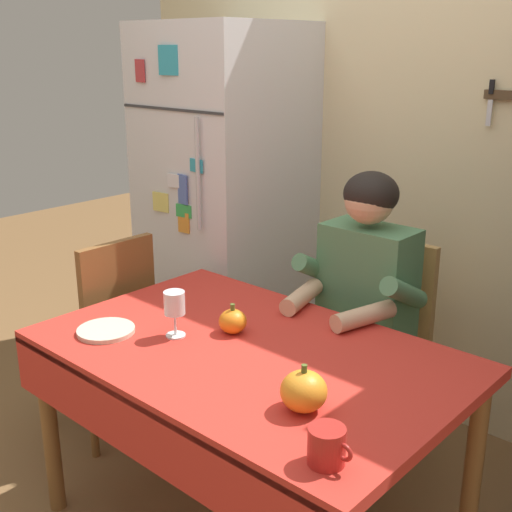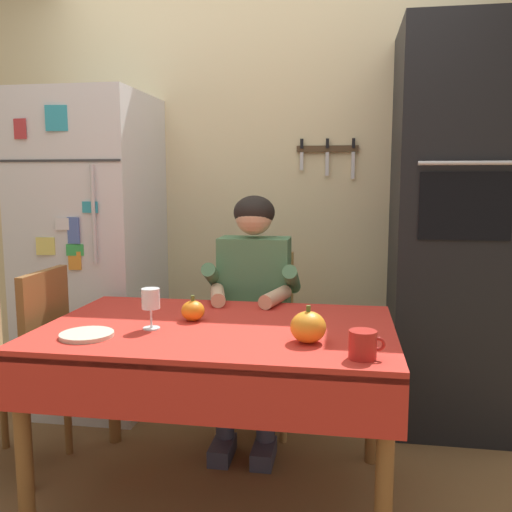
# 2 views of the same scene
# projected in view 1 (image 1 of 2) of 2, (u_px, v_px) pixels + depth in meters

# --- Properties ---
(back_wall_assembly) EXTENTS (3.70, 0.13, 2.60)m
(back_wall_assembly) POSITION_uv_depth(u_px,v_px,m) (452.00, 140.00, 2.83)
(back_wall_assembly) COLOR beige
(back_wall_assembly) RESTS_ON ground
(refrigerator) EXTENTS (0.68, 0.71, 1.80)m
(refrigerator) POSITION_uv_depth(u_px,v_px,m) (226.00, 209.00, 3.32)
(refrigerator) COLOR silver
(refrigerator) RESTS_ON ground
(dining_table) EXTENTS (1.40, 0.90, 0.74)m
(dining_table) POSITION_uv_depth(u_px,v_px,m) (244.00, 373.00, 2.16)
(dining_table) COLOR brown
(dining_table) RESTS_ON ground
(chair_behind_person) EXTENTS (0.40, 0.40, 0.93)m
(chair_behind_person) POSITION_uv_depth(u_px,v_px,m) (380.00, 340.00, 2.74)
(chair_behind_person) COLOR tan
(chair_behind_person) RESTS_ON ground
(seated_person) EXTENTS (0.47, 0.55, 1.25)m
(seated_person) POSITION_uv_depth(u_px,v_px,m) (357.00, 303.00, 2.54)
(seated_person) COLOR #38384C
(seated_person) RESTS_ON ground
(chair_left_side) EXTENTS (0.40, 0.40, 0.93)m
(chair_left_side) POSITION_uv_depth(u_px,v_px,m) (107.00, 330.00, 2.85)
(chair_left_side) COLOR brown
(chair_left_side) RESTS_ON ground
(coffee_mug) EXTENTS (0.12, 0.09, 0.09)m
(coffee_mug) POSITION_uv_depth(u_px,v_px,m) (327.00, 446.00, 1.54)
(coffee_mug) COLOR #B2231E
(coffee_mug) RESTS_ON dining_table
(wine_glass) EXTENTS (0.07, 0.07, 0.16)m
(wine_glass) POSITION_uv_depth(u_px,v_px,m) (175.00, 305.00, 2.21)
(wine_glass) COLOR white
(wine_glass) RESTS_ON dining_table
(pumpkin_large) EXTENTS (0.10, 0.10, 0.11)m
(pumpkin_large) POSITION_uv_depth(u_px,v_px,m) (233.00, 321.00, 2.26)
(pumpkin_large) COLOR orange
(pumpkin_large) RESTS_ON dining_table
(pumpkin_medium) EXTENTS (0.13, 0.13, 0.14)m
(pumpkin_medium) POSITION_uv_depth(u_px,v_px,m) (304.00, 391.00, 1.77)
(pumpkin_medium) COLOR orange
(pumpkin_medium) RESTS_ON dining_table
(serving_tray) EXTENTS (0.20, 0.20, 0.02)m
(serving_tray) POSITION_uv_depth(u_px,v_px,m) (106.00, 330.00, 2.27)
(serving_tray) COLOR beige
(serving_tray) RESTS_ON dining_table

